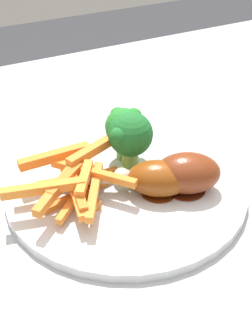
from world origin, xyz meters
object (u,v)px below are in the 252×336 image
(dining_table, at_px, (154,222))
(chicken_drumstick_far, at_px, (155,178))
(chicken_drumstick_near, at_px, (184,173))
(broccoli_floret_front, at_px, (125,127))
(broccoli_floret_middle, at_px, (130,135))
(dinner_plate, at_px, (126,185))
(carrot_fries_pile, at_px, (74,179))

(dining_table, distance_m, chicken_drumstick_far, 0.15)
(dining_table, height_order, chicken_drumstick_near, chicken_drumstick_near)
(dining_table, distance_m, broccoli_floret_front, 0.16)
(broccoli_floret_front, relative_size, broccoli_floret_middle, 0.95)
(dinner_plate, height_order, chicken_drumstick_near, chicken_drumstick_near)
(carrot_fries_pile, distance_m, chicken_drumstick_far, 0.09)
(dinner_plate, xyz_separation_m, chicken_drumstick_near, (0.05, -0.04, 0.03))
(dining_table, relative_size, chicken_drumstick_near, 9.25)
(broccoli_floret_front, height_order, chicken_drumstick_near, broccoli_floret_front)
(dinner_plate, height_order, broccoli_floret_front, broccoli_floret_front)
(dinner_plate, relative_size, broccoli_floret_front, 4.17)
(dinner_plate, bearing_deg, broccoli_floret_front, 64.08)
(carrot_fries_pile, xyz_separation_m, chicken_drumstick_far, (0.09, -0.04, -0.00))
(broccoli_floret_front, xyz_separation_m, chicken_drumstick_far, (-0.00, -0.08, -0.03))
(carrot_fries_pile, bearing_deg, dinner_plate, -4.05)
(dining_table, height_order, broccoli_floret_middle, broccoli_floret_middle)
(broccoli_floret_front, bearing_deg, broccoli_floret_middle, -97.39)
(dining_table, height_order, broccoli_floret_front, broccoli_floret_front)
(broccoli_floret_front, height_order, chicken_drumstick_far, broccoli_floret_front)
(carrot_fries_pile, bearing_deg, dining_table, 7.28)
(dinner_plate, bearing_deg, broccoli_floret_middle, 54.36)
(dining_table, bearing_deg, chicken_drumstick_far, -123.91)
(dinner_plate, relative_size, carrot_fries_pile, 1.66)
(dinner_plate, height_order, broccoli_floret_middle, broccoli_floret_middle)
(dining_table, height_order, dinner_plate, dinner_plate)
(carrot_fries_pile, relative_size, chicken_drumstick_far, 1.48)
(dining_table, bearing_deg, broccoli_floret_middle, 166.80)
(dinner_plate, bearing_deg, dining_table, 19.56)
(dining_table, bearing_deg, chicken_drumstick_near, -92.79)
(broccoli_floret_front, bearing_deg, carrot_fries_pile, -154.14)
(chicken_drumstick_far, bearing_deg, carrot_fries_pile, 155.49)
(chicken_drumstick_near, bearing_deg, broccoli_floret_front, 108.36)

